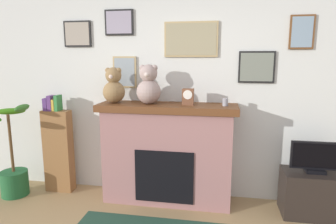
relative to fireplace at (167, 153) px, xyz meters
name	(u,v)px	position (x,y,z in m)	size (l,w,h in m)	color
back_wall	(174,93)	(0.03, 0.28, 0.70)	(5.20, 0.15, 2.60)	silver
fireplace	(167,153)	(0.00, 0.00, 0.00)	(1.65, 0.51, 1.21)	#976866
bookshelf	(58,148)	(-1.46, 0.03, -0.03)	(0.36, 0.16, 1.28)	brown
potted_plant	(13,169)	(-1.96, -0.21, -0.26)	(0.51, 0.54, 1.18)	#1E592D
tv_stand	(313,194)	(1.67, -0.07, -0.36)	(0.66, 0.40, 0.51)	black
television	(316,158)	(1.67, -0.08, 0.06)	(0.54, 0.14, 0.35)	black
candle_jar	(225,102)	(0.67, -0.02, 0.64)	(0.06, 0.06, 0.09)	gray
mantel_clock	(188,97)	(0.25, -0.02, 0.70)	(0.13, 0.10, 0.19)	brown
teddy_bear_grey	(114,87)	(-0.65, -0.02, 0.79)	(0.27, 0.27, 0.43)	olive
teddy_bear_tan	(149,86)	(-0.22, -0.02, 0.81)	(0.29, 0.29, 0.46)	#A48D86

